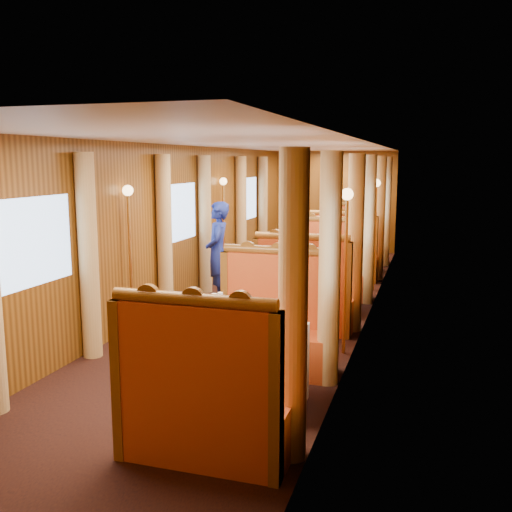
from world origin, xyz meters
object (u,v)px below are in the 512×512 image
at_px(table_far, 350,252).
at_px(tea_tray, 229,327).
at_px(banquette_near_fwd, 203,407).
at_px(banquette_far_fwd, 343,258).
at_px(teapot_right, 237,326).
at_px(banquette_far_aft, 356,243).
at_px(teapot_back, 239,319).
at_px(fruit_plate, 276,332).
at_px(table_near, 245,367).
at_px(passenger, 328,255).
at_px(banquette_mid_aft, 330,272).
at_px(teapot_left, 223,323).
at_px(steward, 218,252).
at_px(table_mid, 318,288).
at_px(banquette_near_aft, 274,331).
at_px(rose_vase_mid, 320,252).
at_px(rose_vase_far, 351,226).
at_px(banquette_mid_fwd, 303,300).

bearing_deg(table_far, tea_tray, -91.12).
height_order(banquette_near_fwd, banquette_far_fwd, same).
relative_size(banquette_near_fwd, teapot_right, 9.73).
relative_size(banquette_far_aft, teapot_back, 9.17).
bearing_deg(fruit_plate, teapot_back, 157.61).
distance_m(table_near, banquette_far_aft, 8.01).
xyz_separation_m(teapot_back, passenger, (0.09, 4.20, -0.07)).
xyz_separation_m(banquette_near_fwd, banquette_mid_aft, (0.00, 5.53, 0.00)).
bearing_deg(teapot_right, passenger, 76.83).
bearing_deg(table_near, teapot_left, -144.98).
bearing_deg(fruit_plate, steward, 117.86).
bearing_deg(table_mid, passenger, 90.00).
bearing_deg(banquette_near_aft, table_near, -90.00).
bearing_deg(passenger, fruit_plate, -85.90).
bearing_deg(rose_vase_mid, teapot_back, -91.77).
bearing_deg(banquette_near_fwd, rose_vase_mid, 89.79).
xyz_separation_m(teapot_left, steward, (-1.49, 3.76, -0.00)).
xyz_separation_m(banquette_mid_aft, table_far, (0.00, 2.49, -0.05)).
relative_size(banquette_mid_aft, fruit_plate, 5.82).
bearing_deg(table_mid, rose_vase_far, 90.08).
distance_m(table_near, banquette_far_fwd, 5.99).
bearing_deg(banquette_near_fwd, banquette_far_fwd, 90.00).
distance_m(table_near, teapot_right, 0.46).
distance_m(table_mid, banquette_mid_aft, 1.02).
bearing_deg(banquette_far_fwd, banquette_far_aft, 90.00).
bearing_deg(table_near, tea_tray, -159.87).
bearing_deg(steward, tea_tray, 3.89).
distance_m(table_far, fruit_plate, 7.10).
distance_m(banquette_near_fwd, banquette_mid_fwd, 3.50).
bearing_deg(banquette_mid_aft, teapot_right, -90.40).
height_order(table_near, banquette_far_fwd, banquette_far_fwd).
distance_m(table_far, steward, 3.77).
xyz_separation_m(table_near, banquette_mid_fwd, (0.00, 2.49, 0.05)).
bearing_deg(steward, banquette_far_fwd, 126.25).
bearing_deg(table_near, teapot_back, 137.41).
relative_size(banquette_far_fwd, teapot_back, 9.17).
distance_m(banquette_mid_fwd, table_far, 4.51).
height_order(banquette_mid_aft, banquette_far_aft, same).
distance_m(rose_vase_mid, passenger, 0.81).
height_order(teapot_back, rose_vase_far, rose_vase_far).
relative_size(banquette_near_fwd, table_mid, 1.28).
xyz_separation_m(table_mid, teapot_back, (-0.09, -3.42, 0.43)).
bearing_deg(table_far, banquette_near_fwd, -90.00).
bearing_deg(banquette_mid_aft, teapot_back, -91.14).
height_order(table_mid, teapot_left, teapot_left).
relative_size(tea_tray, passenger, 0.45).
height_order(fruit_plate, passenger, passenger).
distance_m(tea_tray, teapot_back, 0.15).
xyz_separation_m(teapot_back, rose_vase_mid, (0.11, 3.41, 0.12)).
xyz_separation_m(banquette_mid_fwd, banquette_far_fwd, (0.00, 3.50, 0.00)).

